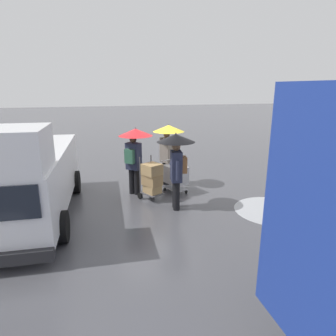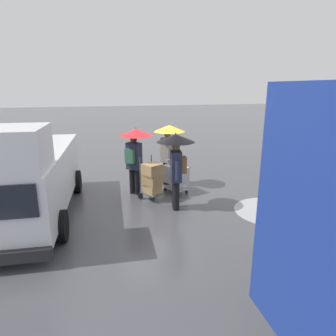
{
  "view_description": "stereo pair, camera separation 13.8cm",
  "coord_description": "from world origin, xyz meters",
  "px_view_note": "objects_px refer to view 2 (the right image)",
  "views": [
    {
      "loc": [
        2.02,
        8.95,
        3.33
      ],
      "look_at": [
        -0.13,
        1.02,
        1.05
      ],
      "focal_mm": 31.37,
      "sensor_mm": 36.0,
      "label": 1
    },
    {
      "loc": [
        1.88,
        8.99,
        3.33
      ],
      "look_at": [
        -0.13,
        1.02,
        1.05
      ],
      "focal_mm": 31.37,
      "sensor_mm": 36.0,
      "label": 2
    }
  ],
  "objects_px": {
    "shopping_cart_vendor": "(176,175)",
    "pedestrian_white_side": "(135,146)",
    "cargo_van_parked_right": "(26,176)",
    "hand_dolly_boxes": "(152,179)",
    "pedestrian_pink_side": "(169,141)",
    "pedestrian_black_side": "(176,154)"
  },
  "relations": [
    {
      "from": "shopping_cart_vendor",
      "to": "pedestrian_white_side",
      "type": "height_order",
      "value": "pedestrian_white_side"
    },
    {
      "from": "cargo_van_parked_right",
      "to": "shopping_cart_vendor",
      "type": "xyz_separation_m",
      "value": [
        -4.21,
        -1.01,
        -0.61
      ]
    },
    {
      "from": "hand_dolly_boxes",
      "to": "pedestrian_white_side",
      "type": "bearing_deg",
      "value": -56.24
    },
    {
      "from": "shopping_cart_vendor",
      "to": "pedestrian_pink_side",
      "type": "bearing_deg",
      "value": -85.64
    },
    {
      "from": "pedestrian_pink_side",
      "to": "shopping_cart_vendor",
      "type": "bearing_deg",
      "value": 94.36
    },
    {
      "from": "cargo_van_parked_right",
      "to": "hand_dolly_boxes",
      "type": "relative_size",
      "value": 4.14
    },
    {
      "from": "hand_dolly_boxes",
      "to": "pedestrian_white_side",
      "type": "distance_m",
      "value": 1.16
    },
    {
      "from": "shopping_cart_vendor",
      "to": "pedestrian_black_side",
      "type": "distance_m",
      "value": 1.63
    },
    {
      "from": "cargo_van_parked_right",
      "to": "hand_dolly_boxes",
      "type": "distance_m",
      "value": 3.42
    },
    {
      "from": "pedestrian_white_side",
      "to": "pedestrian_pink_side",
      "type": "bearing_deg",
      "value": -154.39
    },
    {
      "from": "cargo_van_parked_right",
      "to": "pedestrian_white_side",
      "type": "distance_m",
      "value": 3.18
    },
    {
      "from": "hand_dolly_boxes",
      "to": "pedestrian_pink_side",
      "type": "distance_m",
      "value": 1.71
    },
    {
      "from": "cargo_van_parked_right",
      "to": "pedestrian_black_side",
      "type": "distance_m",
      "value": 3.89
    },
    {
      "from": "pedestrian_pink_side",
      "to": "pedestrian_white_side",
      "type": "relative_size",
      "value": 1.0
    },
    {
      "from": "hand_dolly_boxes",
      "to": "pedestrian_pink_side",
      "type": "height_order",
      "value": "pedestrian_pink_side"
    },
    {
      "from": "pedestrian_black_side",
      "to": "pedestrian_white_side",
      "type": "relative_size",
      "value": 1.0
    },
    {
      "from": "shopping_cart_vendor",
      "to": "hand_dolly_boxes",
      "type": "xyz_separation_m",
      "value": [
        0.87,
        0.46,
        0.1
      ]
    },
    {
      "from": "pedestrian_pink_side",
      "to": "pedestrian_black_side",
      "type": "height_order",
      "value": "same"
    },
    {
      "from": "pedestrian_black_side",
      "to": "cargo_van_parked_right",
      "type": "bearing_deg",
      "value": -3.41
    },
    {
      "from": "cargo_van_parked_right",
      "to": "pedestrian_white_side",
      "type": "height_order",
      "value": "cargo_van_parked_right"
    },
    {
      "from": "pedestrian_black_side",
      "to": "hand_dolly_boxes",
      "type": "bearing_deg",
      "value": -56.21
    },
    {
      "from": "shopping_cart_vendor",
      "to": "pedestrian_pink_side",
      "type": "xyz_separation_m",
      "value": [
        0.06,
        -0.73,
        1.02
      ]
    }
  ]
}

